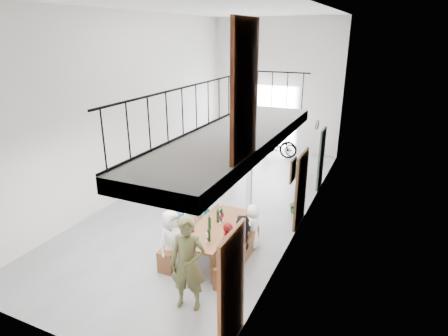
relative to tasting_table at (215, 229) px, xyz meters
The scene contains 24 objects.
floor 3.10m from the tasting_table, 116.57° to the left, with size 12.00×12.00×0.00m, color slate.
room_walls 4.15m from the tasting_table, 116.57° to the left, with size 12.00×12.00×12.00m.
gateway_portal 8.85m from the tasting_table, 101.46° to the left, with size 2.80×0.08×2.80m, color white.
right_wall_decor 1.89m from the tasting_table, 31.77° to the left, with size 0.07×8.28×5.07m.
balcony 2.38m from the tasting_table, 34.11° to the right, with size 1.52×5.62×4.00m.
tasting_table is the anchor object (origin of this frame).
bench_inner 0.86m from the tasting_table, behind, with size 0.34×2.14×0.49m, color brown.
bench_wall 0.76m from the tasting_table, ahead, with size 0.27×2.10×0.48m, color brown.
tableware 0.22m from the tasting_table, 155.98° to the left, with size 0.48×1.57×0.35m.
side_bench 5.81m from the tasting_table, 131.71° to the left, with size 0.38×1.72×0.48m, color brown.
oak_barrel 8.61m from the tasting_table, 115.28° to the left, with size 0.67×0.67×0.99m.
serving_counter 8.91m from the tasting_table, 110.37° to the left, with size 1.62×0.45×0.85m, color #3E2816.
counter_bottles 8.88m from the tasting_table, 110.47° to the left, with size 1.37×0.16×0.28m.
guest_left_a 1.02m from the tasting_table, 131.69° to the right, with size 0.67×0.43×1.37m, color white.
guest_left_b 0.78m from the tasting_table, 163.78° to the right, with size 0.42×0.27×1.14m, color teal.
guest_left_c 0.87m from the tasting_table, 159.28° to the left, with size 0.58×0.45×1.18m, color white.
guest_left_d 1.14m from the tasting_table, 127.28° to the left, with size 0.79×0.45×1.22m, color teal.
guest_right_a 0.84m from the tasting_table, 45.04° to the right, with size 0.76×0.32×1.29m, color #AE211D.
guest_right_b 0.64m from the tasting_table, 10.47° to the left, with size 1.05×0.33×1.13m, color black.
guest_right_c 0.98m from the tasting_table, 49.64° to the left, with size 0.54×0.35×1.11m, color white.
host_standing 1.73m from the tasting_table, 81.12° to the right, with size 0.68×0.44×1.85m, color brown.
potted_plant 3.19m from the tasting_table, 69.58° to the left, with size 0.36×0.31×0.39m, color #1A4F17.
bicycle_near 8.17m from the tasting_table, 96.03° to the left, with size 0.53×1.53×0.80m, color black.
bicycle_far 7.72m from the tasting_table, 97.31° to the left, with size 0.53×1.87×1.12m, color black.
Camera 1 is at (4.61, -9.39, 4.86)m, focal length 30.00 mm.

